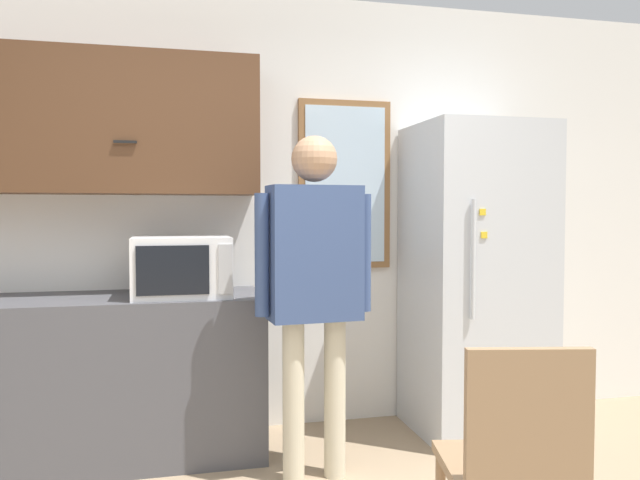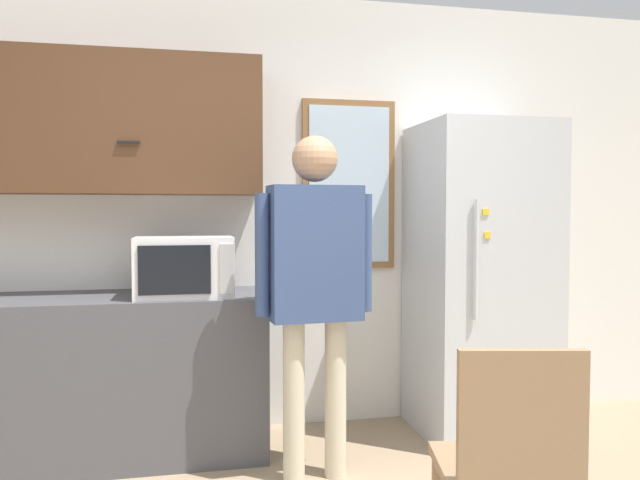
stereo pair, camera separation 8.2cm
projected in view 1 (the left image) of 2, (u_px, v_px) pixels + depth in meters
back_wall at (247, 213)px, 3.89m from camera, size 6.00×0.06×2.70m
counter at (53, 382)px, 3.34m from camera, size 2.23×0.63×0.90m
upper_cabinets at (53, 122)px, 3.41m from camera, size 2.23×0.38×0.78m
microwave at (182, 267)px, 3.40m from camera, size 0.52×0.43×0.33m
person at (314, 270)px, 3.13m from camera, size 0.61×0.25×1.74m
refrigerator at (475, 279)px, 3.84m from camera, size 0.75×0.74×1.89m
chair at (515, 457)px, 2.16m from camera, size 0.54×0.54×0.91m
window at (345, 185)px, 3.98m from camera, size 0.60×0.05×1.07m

